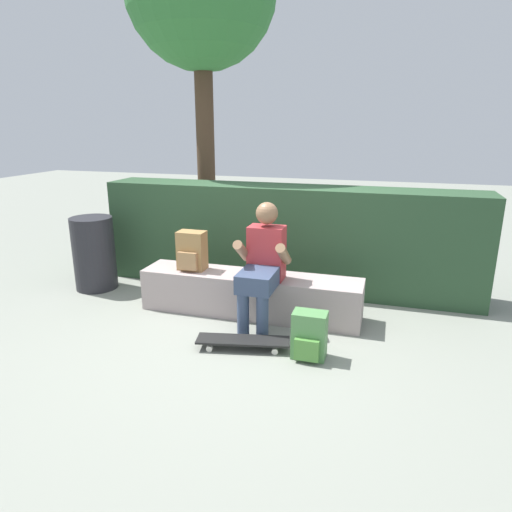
{
  "coord_description": "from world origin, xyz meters",
  "views": [
    {
      "loc": [
        1.28,
        -3.76,
        1.88
      ],
      "look_at": [
        0.01,
        0.49,
        0.57
      ],
      "focal_mm": 31.73,
      "sensor_mm": 36.0,
      "label": 1
    }
  ],
  "objects_px": {
    "skateboard_near_person": "(243,341)",
    "backpack_on_ground": "(309,336)",
    "trash_bin": "(94,253)",
    "person_skater": "(263,263)",
    "backpack_on_bench": "(192,251)",
    "bench_main": "(250,294)"
  },
  "relations": [
    {
      "from": "skateboard_near_person",
      "to": "backpack_on_ground",
      "type": "height_order",
      "value": "backpack_on_ground"
    },
    {
      "from": "skateboard_near_person",
      "to": "trash_bin",
      "type": "relative_size",
      "value": 0.97
    },
    {
      "from": "backpack_on_ground",
      "to": "person_skater",
      "type": "bearing_deg",
      "value": 136.77
    },
    {
      "from": "backpack_on_bench",
      "to": "bench_main",
      "type": "bearing_deg",
      "value": 0.87
    },
    {
      "from": "trash_bin",
      "to": "backpack_on_bench",
      "type": "bearing_deg",
      "value": -9.18
    },
    {
      "from": "person_skater",
      "to": "skateboard_near_person",
      "type": "bearing_deg",
      "value": -92.55
    },
    {
      "from": "bench_main",
      "to": "trash_bin",
      "type": "distance_m",
      "value": 1.99
    },
    {
      "from": "backpack_on_ground",
      "to": "trash_bin",
      "type": "xyz_separation_m",
      "value": [
        -2.7,
        0.93,
        0.23
      ]
    },
    {
      "from": "skateboard_near_person",
      "to": "trash_bin",
      "type": "bearing_deg",
      "value": 156.07
    },
    {
      "from": "bench_main",
      "to": "backpack_on_ground",
      "type": "xyz_separation_m",
      "value": [
        0.74,
        -0.72,
        -0.02
      ]
    },
    {
      "from": "skateboard_near_person",
      "to": "trash_bin",
      "type": "xyz_separation_m",
      "value": [
        -2.13,
        0.95,
        0.35
      ]
    },
    {
      "from": "person_skater",
      "to": "bench_main",
      "type": "bearing_deg",
      "value": 132.09
    },
    {
      "from": "person_skater",
      "to": "trash_bin",
      "type": "xyz_separation_m",
      "value": [
        -2.16,
        0.42,
        -0.2
      ]
    },
    {
      "from": "backpack_on_ground",
      "to": "bench_main",
      "type": "bearing_deg",
      "value": 135.49
    },
    {
      "from": "bench_main",
      "to": "trash_bin",
      "type": "height_order",
      "value": "trash_bin"
    },
    {
      "from": "person_skater",
      "to": "backpack_on_ground",
      "type": "distance_m",
      "value": 0.87
    },
    {
      "from": "person_skater",
      "to": "backpack_on_bench",
      "type": "relative_size",
      "value": 2.93
    },
    {
      "from": "backpack_on_ground",
      "to": "trash_bin",
      "type": "distance_m",
      "value": 2.87
    },
    {
      "from": "person_skater",
      "to": "backpack_on_ground",
      "type": "bearing_deg",
      "value": -43.23
    },
    {
      "from": "trash_bin",
      "to": "person_skater",
      "type": "bearing_deg",
      "value": -10.94
    },
    {
      "from": "person_skater",
      "to": "backpack_on_bench",
      "type": "distance_m",
      "value": 0.84
    },
    {
      "from": "trash_bin",
      "to": "backpack_on_ground",
      "type": "bearing_deg",
      "value": -19.01
    }
  ]
}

